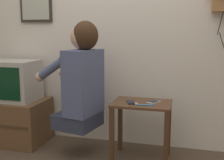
{
  "coord_description": "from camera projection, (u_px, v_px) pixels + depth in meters",
  "views": [
    {
      "loc": [
        0.69,
        -1.88,
        1.18
      ],
      "look_at": [
        0.05,
        0.53,
        0.75
      ],
      "focal_mm": 45.0,
      "sensor_mm": 36.0,
      "label": 1
    }
  ],
  "objects": [
    {
      "name": "side_table",
      "position": [
        142.0,
        116.0,
        2.56
      ],
      "size": [
        0.53,
        0.38,
        0.55
      ],
      "color": "#51331E",
      "rests_on": "ground_plane"
    },
    {
      "name": "cell_phone_spare",
      "position": [
        154.0,
        102.0,
        2.53
      ],
      "size": [
        0.12,
        0.14,
        0.01
      ],
      "rotation": [
        0.0,
        0.0,
        -0.6
      ],
      "color": "silver",
      "rests_on": "side_table"
    },
    {
      "name": "tv_stand",
      "position": [
        16.0,
        121.0,
        3.04
      ],
      "size": [
        0.66,
        0.51,
        0.46
      ],
      "color": "brown",
      "rests_on": "ground_plane"
    },
    {
      "name": "framed_picture",
      "position": [
        36.0,
        4.0,
        3.04
      ],
      "size": [
        0.37,
        0.03,
        0.39
      ],
      "color": "#2D2823"
    },
    {
      "name": "person",
      "position": [
        81.0,
        78.0,
        2.59
      ],
      "size": [
        0.6,
        0.5,
        1.0
      ],
      "rotation": [
        0.0,
        0.0,
        1.36
      ],
      "color": "#2D3347",
      "rests_on": "ground_plane"
    },
    {
      "name": "television",
      "position": [
        12.0,
        80.0,
        2.97
      ],
      "size": [
        0.52,
        0.39,
        0.42
      ],
      "color": "#ADA89E",
      "rests_on": "tv_stand"
    },
    {
      "name": "toothbrush",
      "position": [
        143.0,
        105.0,
        2.43
      ],
      "size": [
        0.16,
        0.04,
        0.02
      ],
      "rotation": [
        0.0,
        0.0,
        1.76
      ],
      "color": "#338CD8",
      "rests_on": "side_table"
    },
    {
      "name": "wall_back",
      "position": [
        118.0,
        23.0,
        2.88
      ],
      "size": [
        6.8,
        0.05,
        2.55
      ],
      "color": "beige",
      "rests_on": "ground_plane"
    },
    {
      "name": "cell_phone_held",
      "position": [
        131.0,
        102.0,
        2.52
      ],
      "size": [
        0.1,
        0.14,
        0.01
      ],
      "rotation": [
        0.0,
        0.0,
        0.33
      ],
      "color": "black",
      "rests_on": "side_table"
    }
  ]
}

